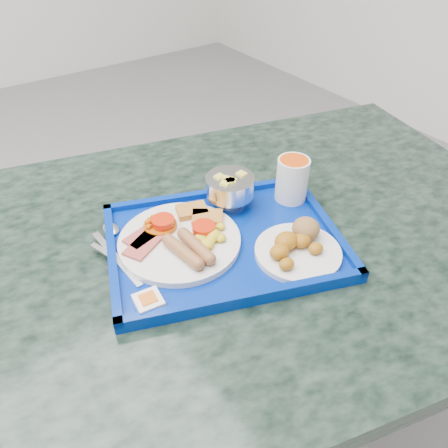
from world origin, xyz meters
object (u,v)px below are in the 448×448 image
(table, at_px, (233,302))
(bread_plate, at_px, (298,246))
(tray, at_px, (224,242))
(juice_cup, at_px, (292,178))
(main_plate, at_px, (183,238))
(fruit_bowl, at_px, (230,187))

(table, xyz_separation_m, bread_plate, (0.05, -0.13, 0.24))
(tray, distance_m, juice_cup, 0.21)
(table, distance_m, tray, 0.22)
(table, bearing_deg, tray, -153.85)
(tray, bearing_deg, main_plate, 150.08)
(table, xyz_separation_m, fruit_bowl, (0.04, 0.07, 0.27))
(main_plate, bearing_deg, juice_cup, -1.49)
(bread_plate, relative_size, juice_cup, 1.69)
(main_plate, bearing_deg, tray, -29.92)
(main_plate, relative_size, juice_cup, 2.45)
(bread_plate, xyz_separation_m, fruit_bowl, (-0.02, 0.19, 0.03))
(tray, xyz_separation_m, main_plate, (-0.07, 0.04, 0.02))
(fruit_bowl, height_order, juice_cup, juice_cup)
(table, bearing_deg, bread_plate, -66.69)
(main_plate, xyz_separation_m, bread_plate, (0.16, -0.15, 0.00))
(juice_cup, bearing_deg, main_plate, 178.51)
(table, bearing_deg, juice_cup, 4.91)
(tray, xyz_separation_m, bread_plate, (0.09, -0.11, 0.02))
(bread_plate, relative_size, fruit_bowl, 1.58)
(bread_plate, distance_m, juice_cup, 0.18)
(main_plate, relative_size, bread_plate, 1.45)
(table, xyz_separation_m, tray, (-0.04, -0.02, 0.22))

